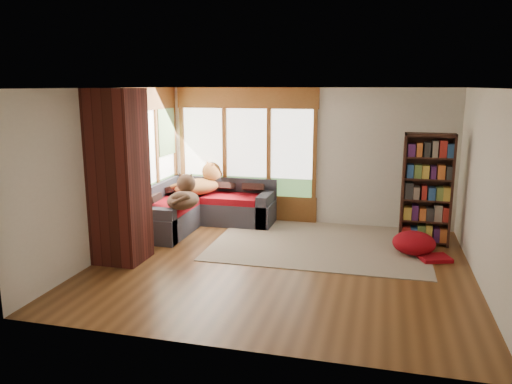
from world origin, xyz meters
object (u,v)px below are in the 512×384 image
at_px(area_rug, 320,243).
at_px(dog_tan, 200,182).
at_px(dog_brindle, 184,195).
at_px(sectional_sofa, 198,211).
at_px(pouf, 414,242).
at_px(brick_chimney, 119,177).
at_px(bookshelf, 427,190).

distance_m(area_rug, dog_tan, 2.68).
bearing_deg(dog_brindle, area_rug, -93.77).
bearing_deg(dog_tan, sectional_sofa, -130.59).
height_order(pouf, dog_brindle, dog_brindle).
relative_size(pouf, dog_brindle, 0.71).
bearing_deg(dog_tan, pouf, -63.09).
bearing_deg(area_rug, sectional_sofa, 168.65).
xyz_separation_m(area_rug, pouf, (1.52, -0.18, 0.19)).
bearing_deg(pouf, dog_tan, 166.36).
height_order(brick_chimney, bookshelf, brick_chimney).
bearing_deg(area_rug, dog_brindle, -172.92).
distance_m(area_rug, dog_brindle, 2.48).
bearing_deg(bookshelf, brick_chimney, -156.73).
height_order(brick_chimney, dog_brindle, brick_chimney).
relative_size(sectional_sofa, pouf, 3.28).
bearing_deg(brick_chimney, dog_brindle, 68.73).
xyz_separation_m(brick_chimney, dog_brindle, (0.50, 1.28, -0.52)).
relative_size(dog_tan, dog_brindle, 1.14).
bearing_deg(dog_brindle, brick_chimney, 147.88).
bearing_deg(bookshelf, dog_tan, 174.55).
height_order(bookshelf, pouf, bookshelf).
distance_m(dog_tan, dog_brindle, 1.08).
xyz_separation_m(brick_chimney, pouf, (4.36, 1.39, -1.11)).
bearing_deg(pouf, brick_chimney, -162.33).
bearing_deg(bookshelf, area_rug, -167.23).
relative_size(pouf, dog_tan, 0.62).
height_order(area_rug, bookshelf, bookshelf).
relative_size(sectional_sofa, dog_brindle, 2.32).
distance_m(area_rug, pouf, 1.54).
xyz_separation_m(pouf, dog_brindle, (-3.86, -0.11, 0.58)).
xyz_separation_m(pouf, dog_tan, (-3.96, 0.96, 0.61)).
relative_size(brick_chimney, area_rug, 0.73).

